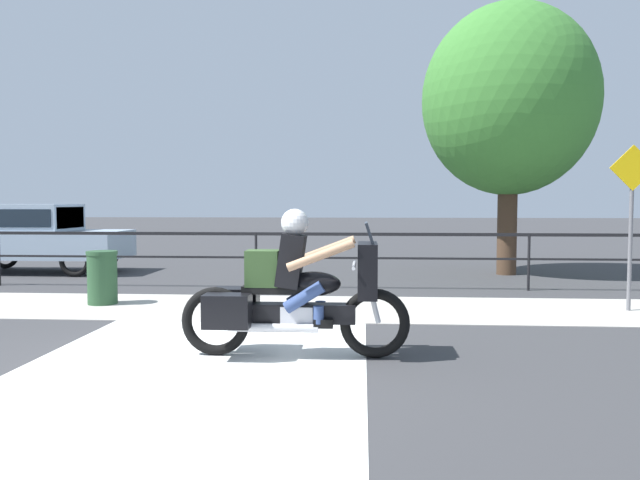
{
  "coord_description": "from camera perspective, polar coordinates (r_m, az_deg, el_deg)",
  "views": [
    {
      "loc": [
        2.03,
        -6.13,
        1.64
      ],
      "look_at": [
        1.48,
        1.83,
        1.16
      ],
      "focal_mm": 35.0,
      "sensor_mm": 36.0,
      "label": 1
    }
  ],
  "objects": [
    {
      "name": "ground_plane",
      "position": [
        6.66,
        -14.21,
        -10.89
      ],
      "size": [
        120.0,
        120.0,
        0.0
      ],
      "primitive_type": "plane",
      "color": "#38383A"
    },
    {
      "name": "sidewalk_band",
      "position": [
        9.88,
        -8.03,
        -6.08
      ],
      "size": [
        44.0,
        2.4,
        0.01
      ],
      "primitive_type": "cube",
      "color": "#B7B2A8",
      "rests_on": "ground"
    },
    {
      "name": "crosswalk_band",
      "position": [
        6.37,
        -11.71,
        -11.47
      ],
      "size": [
        3.44,
        6.0,
        0.01
      ],
      "primitive_type": "cube",
      "color": "silver",
      "rests_on": "ground"
    },
    {
      "name": "fence_railing",
      "position": [
        11.92,
        -5.88,
        -0.37
      ],
      "size": [
        36.0,
        0.05,
        1.07
      ],
      "color": "black",
      "rests_on": "ground"
    },
    {
      "name": "motorcycle",
      "position": [
        6.61,
        -2.41,
        -4.74
      ],
      "size": [
        2.44,
        0.76,
        1.57
      ],
      "rotation": [
        0.0,
        0.0,
        0.09
      ],
      "color": "black",
      "rests_on": "ground"
    },
    {
      "name": "parked_car",
      "position": [
        15.98,
        -24.76,
        0.54
      ],
      "size": [
        4.09,
        1.73,
        1.59
      ],
      "rotation": [
        0.0,
        0.0,
        -0.05
      ],
      "color": "#9EB2C6",
      "rests_on": "ground"
    },
    {
      "name": "trash_bin",
      "position": [
        10.58,
        -19.28,
        -3.26
      ],
      "size": [
        0.49,
        0.49,
        0.86
      ],
      "color": "#284C2D",
      "rests_on": "ground"
    },
    {
      "name": "street_sign",
      "position": [
        10.4,
        26.6,
        2.61
      ],
      "size": [
        0.68,
        0.06,
        2.49
      ],
      "color": "slate",
      "rests_on": "ground"
    },
    {
      "name": "tree_behind_sign",
      "position": [
        14.88,
        16.92,
        12.1
      ],
      "size": [
        3.87,
        3.87,
        6.06
      ],
      "color": "#473323",
      "rests_on": "ground"
    }
  ]
}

